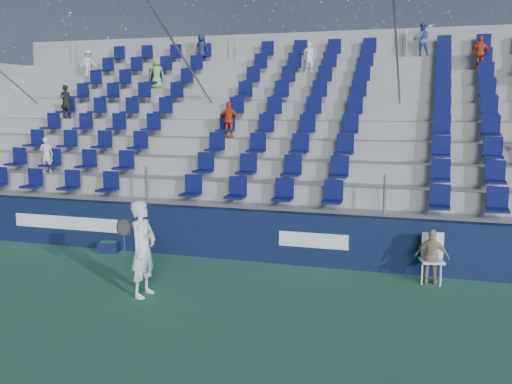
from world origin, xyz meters
TOP-DOWN VIEW (x-y plane):
  - ground at (0.00, 0.00)m, footprint 70.00×70.00m
  - sponsor_wall at (0.00, 3.15)m, footprint 24.00×0.32m
  - grandstand at (0.00, 8.24)m, footprint 24.00×8.17m
  - tennis_player at (-1.23, 0.08)m, footprint 0.69×0.70m
  - line_judge_chair at (4.08, 2.66)m, footprint 0.54×0.56m
  - line_judge at (4.08, 2.50)m, footprint 0.68×0.29m
  - ball_bin at (-3.65, 2.75)m, footprint 0.55×0.44m

SIDE VIEW (x-z plane):
  - ground at x=0.00m, z-range 0.00..0.00m
  - ball_bin at x=-3.65m, z-range 0.01..0.29m
  - line_judge at x=4.08m, z-range 0.00..1.15m
  - line_judge_chair at x=4.08m, z-range 0.07..1.10m
  - sponsor_wall at x=0.00m, z-range 0.00..1.20m
  - tennis_player at x=-1.23m, z-range 0.00..1.87m
  - grandstand at x=0.00m, z-range -1.18..5.45m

